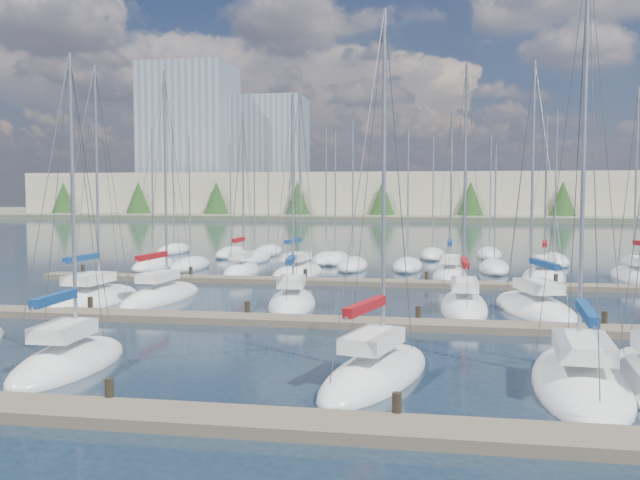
% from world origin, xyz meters
% --- Properties ---
extents(ground, '(400.00, 400.00, 0.00)m').
position_xyz_m(ground, '(0.00, 60.00, 0.00)').
color(ground, '#1D2C3A').
rests_on(ground, ground).
extents(dock_near, '(44.00, 1.93, 1.10)m').
position_xyz_m(dock_near, '(0.00, 2.01, 0.15)').
color(dock_near, '#6B5E4C').
rests_on(dock_near, ground).
extents(dock_mid, '(44.00, 1.93, 1.10)m').
position_xyz_m(dock_mid, '(0.00, 16.01, 0.15)').
color(dock_mid, '#6B5E4C').
rests_on(dock_mid, ground).
extents(dock_far, '(44.00, 1.93, 1.10)m').
position_xyz_m(dock_far, '(0.00, 30.01, 0.15)').
color(dock_far, '#6B5E4C').
rests_on(dock_far, ground).
extents(sailboat_q, '(3.87, 8.44, 11.87)m').
position_xyz_m(sailboat_q, '(11.84, 35.16, 0.17)').
color(sailboat_q, white).
rests_on(sailboat_q, ground).
extents(sailboat_r, '(2.99, 8.60, 13.84)m').
position_xyz_m(sailboat_r, '(18.02, 35.98, 0.19)').
color(sailboat_r, white).
rests_on(sailboat_r, ground).
extents(sailboat_i, '(2.97, 8.35, 13.46)m').
position_xyz_m(sailboat_i, '(-10.37, 21.89, 0.19)').
color(sailboat_i, white).
rests_on(sailboat_i, ground).
extents(sailboat_o, '(3.70, 7.96, 14.40)m').
position_xyz_m(sailboat_o, '(-5.30, 34.56, 0.19)').
color(sailboat_o, white).
rests_on(sailboat_o, ground).
extents(sailboat_l, '(4.81, 9.26, 13.31)m').
position_xyz_m(sailboat_l, '(9.64, 21.45, 0.17)').
color(sailboat_l, white).
rests_on(sailboat_l, ground).
extents(sailboat_k, '(2.46, 8.76, 13.29)m').
position_xyz_m(sailboat_k, '(6.14, 21.47, 0.19)').
color(sailboat_k, white).
rests_on(sailboat_k, ground).
extents(sailboat_e, '(3.55, 9.23, 14.24)m').
position_xyz_m(sailboat_e, '(9.36, 7.50, 0.18)').
color(sailboat_e, white).
rests_on(sailboat_e, ground).
extents(sailboat_n, '(2.22, 6.88, 12.60)m').
position_xyz_m(sailboat_n, '(-9.54, 34.83, 0.20)').
color(sailboat_n, white).
rests_on(sailboat_n, ground).
extents(sailboat_c, '(2.67, 6.77, 11.50)m').
position_xyz_m(sailboat_c, '(-7.50, 6.91, 0.18)').
color(sailboat_c, white).
rests_on(sailboat_c, ground).
extents(sailboat_p, '(2.55, 7.15, 12.26)m').
position_xyz_m(sailboat_p, '(5.49, 34.59, 0.19)').
color(sailboat_p, white).
rests_on(sailboat_p, ground).
extents(sailboat_d, '(4.25, 7.97, 12.61)m').
position_xyz_m(sailboat_d, '(3.03, 7.22, 0.19)').
color(sailboat_d, white).
rests_on(sailboat_d, ground).
extents(sailboat_h, '(3.50, 8.24, 13.57)m').
position_xyz_m(sailboat_h, '(-13.64, 20.28, 0.18)').
color(sailboat_h, white).
rests_on(sailboat_h, ground).
extents(sailboat_j, '(3.29, 7.16, 11.88)m').
position_xyz_m(sailboat_j, '(-2.73, 20.98, 0.18)').
color(sailboat_j, white).
rests_on(sailboat_j, ground).
extents(distant_boats, '(36.93, 20.75, 13.30)m').
position_xyz_m(distant_boats, '(-4.34, 43.76, 0.29)').
color(distant_boats, '#9EA0A5').
rests_on(distant_boats, ground).
extents(shoreline, '(400.00, 60.00, 38.00)m').
position_xyz_m(shoreline, '(-13.29, 149.77, 7.44)').
color(shoreline, '#666B51').
rests_on(shoreline, ground).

